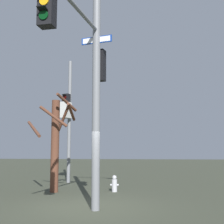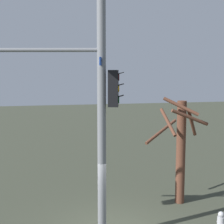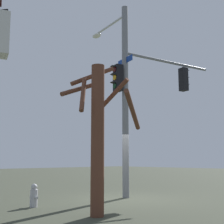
% 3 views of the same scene
% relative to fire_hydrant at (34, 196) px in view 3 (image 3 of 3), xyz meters
% --- Properties ---
extents(ground_plane, '(80.00, 80.00, 0.00)m').
position_rel_fire_hydrant_xyz_m(ground_plane, '(0.62, 3.54, -0.34)').
color(ground_plane, '#383C2E').
extents(main_signal_pole_assembly, '(3.81, 5.46, 8.01)m').
position_rel_fire_hydrant_xyz_m(main_signal_pole_assembly, '(0.30, 4.51, 4.34)').
color(main_signal_pole_assembly, slate).
rests_on(main_signal_pole_assembly, ground).
extents(fire_hydrant, '(0.38, 0.24, 0.73)m').
position_rel_fire_hydrant_xyz_m(fire_hydrant, '(0.00, 0.00, 0.00)').
color(fire_hydrant, '#B2B2B7').
rests_on(fire_hydrant, ground).
extents(bare_tree_behind_pole, '(2.36, 2.18, 4.35)m').
position_rel_fire_hydrant_xyz_m(bare_tree_behind_pole, '(2.67, 0.38, 1.97)').
color(bare_tree_behind_pole, brown).
rests_on(bare_tree_behind_pole, ground).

